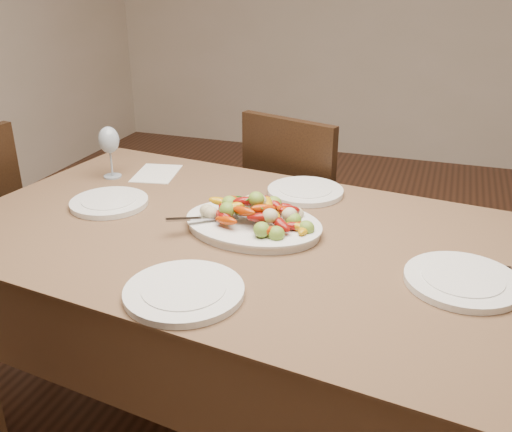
{
  "coord_description": "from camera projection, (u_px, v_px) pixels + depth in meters",
  "views": [
    {
      "loc": [
        0.35,
        -1.7,
        1.49
      ],
      "look_at": [
        -0.14,
        -0.27,
        0.82
      ],
      "focal_mm": 40.0,
      "sensor_mm": 36.0,
      "label": 1
    }
  ],
  "objects": [
    {
      "name": "dining_table",
      "position": [
        256.0,
        341.0,
        1.83
      ],
      "size": [
        1.95,
        1.26,
        0.76
      ],
      "primitive_type": "cube",
      "rotation": [
        0.0,
        0.0,
        -0.12
      ],
      "color": "brown",
      "rests_on": "ground"
    },
    {
      "name": "plate_far",
      "position": [
        305.0,
        192.0,
        1.98
      ],
      "size": [
        0.26,
        0.26,
        0.02
      ],
      "primitive_type": "cylinder",
      "color": "white",
      "rests_on": "dining_table"
    },
    {
      "name": "chair_far",
      "position": [
        310.0,
        216.0,
        2.5
      ],
      "size": [
        0.53,
        0.53,
        0.95
      ],
      "primitive_type": null,
      "rotation": [
        0.0,
        0.0,
        2.83
      ],
      "color": "black",
      "rests_on": "ground"
    },
    {
      "name": "table_knife",
      "position": [
        508.0,
        287.0,
        1.4
      ],
      "size": [
        0.02,
        0.2,
        0.01
      ],
      "primitive_type": null,
      "rotation": [
        0.0,
        0.0,
        0.03
      ],
      "color": "#9EA0A8",
      "rests_on": "dining_table"
    },
    {
      "name": "wine_glass",
      "position": [
        110.0,
        151.0,
        2.1
      ],
      "size": [
        0.08,
        0.08,
        0.2
      ],
      "primitive_type": null,
      "color": "#8C99A5",
      "rests_on": "dining_table"
    },
    {
      "name": "roasted_vegetables",
      "position": [
        253.0,
        209.0,
        1.69
      ],
      "size": [
        0.36,
        0.27,
        0.09
      ],
      "primitive_type": null,
      "rotation": [
        0.0,
        0.0,
        -0.12
      ],
      "color": "maroon",
      "rests_on": "serving_platter"
    },
    {
      "name": "serving_spoon",
      "position": [
        228.0,
        216.0,
        1.69
      ],
      "size": [
        0.22,
        0.26,
        0.03
      ],
      "primitive_type": null,
      "rotation": [
        0.0,
        0.0,
        -0.91
      ],
      "color": "#9EA0A8",
      "rests_on": "serving_platter"
    },
    {
      "name": "floor",
      "position": [
        314.0,
        389.0,
        2.18
      ],
      "size": [
        6.0,
        6.0,
        0.0
      ],
      "primitive_type": "plane",
      "color": "#3F2113",
      "rests_on": "ground"
    },
    {
      "name": "serving_platter",
      "position": [
        253.0,
        226.0,
        1.71
      ],
      "size": [
        0.45,
        0.35,
        0.02
      ],
      "primitive_type": "ellipsoid",
      "rotation": [
        0.0,
        0.0,
        -0.12
      ],
      "color": "white",
      "rests_on": "dining_table"
    },
    {
      "name": "plate_near",
      "position": [
        184.0,
        292.0,
        1.37
      ],
      "size": [
        0.29,
        0.29,
        0.02
      ],
      "primitive_type": "cylinder",
      "color": "white",
      "rests_on": "dining_table"
    },
    {
      "name": "plate_right",
      "position": [
        462.0,
        281.0,
        1.42
      ],
      "size": [
        0.29,
        0.29,
        0.02
      ],
      "primitive_type": "cylinder",
      "color": "white",
      "rests_on": "dining_table"
    },
    {
      "name": "menu_card",
      "position": [
        157.0,
        173.0,
        2.17
      ],
      "size": [
        0.19,
        0.23,
        0.0
      ],
      "primitive_type": "cube",
      "rotation": [
        0.0,
        0.0,
        0.19
      ],
      "color": "silver",
      "rests_on": "dining_table"
    },
    {
      "name": "plate_left",
      "position": [
        109.0,
        203.0,
        1.88
      ],
      "size": [
        0.25,
        0.25,
        0.02
      ],
      "primitive_type": "cylinder",
      "color": "white",
      "rests_on": "dining_table"
    }
  ]
}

